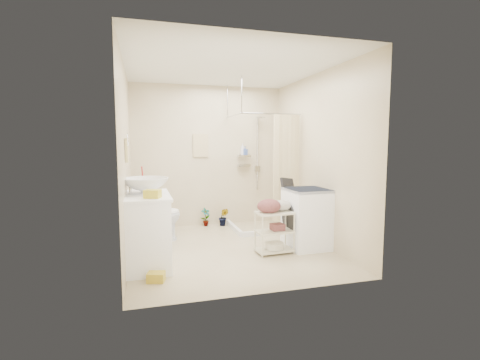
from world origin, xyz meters
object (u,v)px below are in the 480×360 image
at_px(vanity, 147,230).
at_px(laundry_rack, 275,228).
at_px(washing_machine, 308,218).
at_px(toilet, 154,215).

distance_m(vanity, laundry_rack, 1.73).
bearing_deg(washing_machine, toilet, 154.85).
bearing_deg(vanity, washing_machine, 3.08).
height_order(vanity, washing_machine, vanity).
height_order(toilet, laundry_rack, toilet).
distance_m(toilet, laundry_rack, 1.95).
bearing_deg(washing_machine, laundry_rack, -168.65).
distance_m(vanity, toilet, 1.12).
xyz_separation_m(vanity, washing_machine, (2.30, 0.15, -0.01)).
relative_size(toilet, laundry_rack, 1.17).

